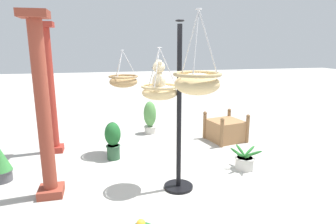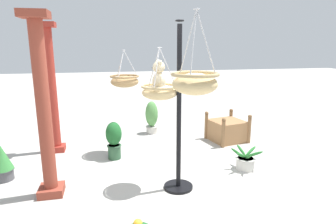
{
  "view_description": "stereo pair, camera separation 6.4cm",
  "coord_description": "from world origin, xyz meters",
  "px_view_note": "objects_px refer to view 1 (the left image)",
  "views": [
    {
      "loc": [
        -4.04,
        1.03,
        2.12
      ],
      "look_at": [
        -0.0,
        0.08,
        1.16
      ],
      "focal_mm": 30.88,
      "sensor_mm": 36.0,
      "label": 1
    },
    {
      "loc": [
        -4.06,
        0.96,
        2.12
      ],
      "look_at": [
        -0.0,
        0.08,
        1.16
      ],
      "focal_mm": 30.88,
      "sensor_mm": 36.0,
      "label": 2
    }
  ],
  "objects_px": {
    "hanging_basket_right_low": "(123,81)",
    "potted_plant_tall_leafy": "(244,161)",
    "hanging_basket_with_teddy": "(160,91)",
    "potted_plant_small_succulent": "(0,163)",
    "hanging_basket_left_high": "(197,82)",
    "display_pole_central": "(179,140)",
    "wooden_planter_box": "(225,129)",
    "teddy_bear": "(158,78)",
    "greenhouse_pillar_right": "(51,92)",
    "greenhouse_pillar_left": "(43,113)",
    "potted_plant_fern_front": "(113,139)",
    "potted_plant_flowering_red": "(150,117)"
  },
  "relations": [
    {
      "from": "hanging_basket_right_low",
      "to": "potted_plant_tall_leafy",
      "type": "xyz_separation_m",
      "value": [
        -1.28,
        -1.96,
        -1.3
      ]
    },
    {
      "from": "hanging_basket_with_teddy",
      "to": "potted_plant_tall_leafy",
      "type": "bearing_deg",
      "value": -80.49
    },
    {
      "from": "potted_plant_tall_leafy",
      "to": "potted_plant_small_succulent",
      "type": "relative_size",
      "value": 0.94
    },
    {
      "from": "hanging_basket_left_high",
      "to": "potted_plant_tall_leafy",
      "type": "distance_m",
      "value": 2.74
    },
    {
      "from": "display_pole_central",
      "to": "wooden_planter_box",
      "type": "bearing_deg",
      "value": -40.01
    },
    {
      "from": "display_pole_central",
      "to": "potted_plant_tall_leafy",
      "type": "bearing_deg",
      "value": -72.56
    },
    {
      "from": "teddy_bear",
      "to": "hanging_basket_left_high",
      "type": "height_order",
      "value": "hanging_basket_left_high"
    },
    {
      "from": "hanging_basket_with_teddy",
      "to": "hanging_basket_left_high",
      "type": "height_order",
      "value": "hanging_basket_left_high"
    },
    {
      "from": "greenhouse_pillar_right",
      "to": "wooden_planter_box",
      "type": "xyz_separation_m",
      "value": [
        -0.12,
        -3.67,
        -0.97
      ]
    },
    {
      "from": "greenhouse_pillar_left",
      "to": "potted_plant_fern_front",
      "type": "distance_m",
      "value": 1.74
    },
    {
      "from": "display_pole_central",
      "to": "potted_plant_flowering_red",
      "type": "relative_size",
      "value": 3.07
    },
    {
      "from": "wooden_planter_box",
      "to": "potted_plant_small_succulent",
      "type": "relative_size",
      "value": 1.49
    },
    {
      "from": "hanging_basket_left_high",
      "to": "potted_plant_fern_front",
      "type": "height_order",
      "value": "hanging_basket_left_high"
    },
    {
      "from": "teddy_bear",
      "to": "potted_plant_tall_leafy",
      "type": "distance_m",
      "value": 2.21
    },
    {
      "from": "hanging_basket_right_low",
      "to": "wooden_planter_box",
      "type": "xyz_separation_m",
      "value": [
        0.26,
        -2.28,
        -1.2
      ]
    },
    {
      "from": "display_pole_central",
      "to": "hanging_basket_right_low",
      "type": "relative_size",
      "value": 3.46
    },
    {
      "from": "potted_plant_flowering_red",
      "to": "potted_plant_tall_leafy",
      "type": "bearing_deg",
      "value": -153.12
    },
    {
      "from": "hanging_basket_right_low",
      "to": "potted_plant_small_succulent",
      "type": "relative_size",
      "value": 1.17
    },
    {
      "from": "greenhouse_pillar_left",
      "to": "potted_plant_tall_leafy",
      "type": "relative_size",
      "value": 4.52
    },
    {
      "from": "hanging_basket_left_high",
      "to": "display_pole_central",
      "type": "bearing_deg",
      "value": -7.49
    },
    {
      "from": "teddy_bear",
      "to": "potted_plant_fern_front",
      "type": "bearing_deg",
      "value": 26.86
    },
    {
      "from": "hanging_basket_with_teddy",
      "to": "potted_plant_fern_front",
      "type": "relative_size",
      "value": 1.03
    },
    {
      "from": "greenhouse_pillar_right",
      "to": "potted_plant_small_succulent",
      "type": "xyz_separation_m",
      "value": [
        -1.2,
        0.65,
        -0.92
      ]
    },
    {
      "from": "display_pole_central",
      "to": "potted_plant_small_succulent",
      "type": "height_order",
      "value": "display_pole_central"
    },
    {
      "from": "display_pole_central",
      "to": "potted_plant_tall_leafy",
      "type": "xyz_separation_m",
      "value": [
        0.41,
        -1.31,
        -0.61
      ]
    },
    {
      "from": "hanging_basket_with_teddy",
      "to": "teddy_bear",
      "type": "xyz_separation_m",
      "value": [
        0.0,
        0.02,
        0.2
      ]
    },
    {
      "from": "display_pole_central",
      "to": "hanging_basket_with_teddy",
      "type": "distance_m",
      "value": 0.76
    },
    {
      "from": "hanging_basket_with_teddy",
      "to": "greenhouse_pillar_right",
      "type": "bearing_deg",
      "value": 43.03
    },
    {
      "from": "hanging_basket_left_high",
      "to": "hanging_basket_right_low",
      "type": "relative_size",
      "value": 1.13
    },
    {
      "from": "hanging_basket_left_high",
      "to": "potted_plant_tall_leafy",
      "type": "height_order",
      "value": "hanging_basket_left_high"
    },
    {
      "from": "potted_plant_tall_leafy",
      "to": "potted_plant_flowering_red",
      "type": "bearing_deg",
      "value": 26.88
    },
    {
      "from": "potted_plant_flowering_red",
      "to": "potted_plant_fern_front",
      "type": "bearing_deg",
      "value": 147.08
    },
    {
      "from": "hanging_basket_with_teddy",
      "to": "potted_plant_tall_leafy",
      "type": "relative_size",
      "value": 1.31
    },
    {
      "from": "potted_plant_flowering_red",
      "to": "wooden_planter_box",
      "type": "bearing_deg",
      "value": -120.72
    },
    {
      "from": "potted_plant_fern_front",
      "to": "greenhouse_pillar_left",
      "type": "bearing_deg",
      "value": 141.44
    },
    {
      "from": "greenhouse_pillar_left",
      "to": "potted_plant_tall_leafy",
      "type": "height_order",
      "value": "greenhouse_pillar_left"
    },
    {
      "from": "teddy_bear",
      "to": "potted_plant_tall_leafy",
      "type": "xyz_separation_m",
      "value": [
        0.26,
        -1.58,
        -1.52
      ]
    },
    {
      "from": "hanging_basket_left_high",
      "to": "teddy_bear",
      "type": "bearing_deg",
      "value": 4.51
    },
    {
      "from": "hanging_basket_left_high",
      "to": "potted_plant_small_succulent",
      "type": "xyz_separation_m",
      "value": [
        2.1,
        2.52,
        -1.47
      ]
    },
    {
      "from": "hanging_basket_left_high",
      "to": "hanging_basket_right_low",
      "type": "xyz_separation_m",
      "value": [
        2.93,
        0.48,
        -0.32
      ]
    },
    {
      "from": "display_pole_central",
      "to": "hanging_basket_right_low",
      "type": "xyz_separation_m",
      "value": [
        1.69,
        0.65,
        0.69
      ]
    },
    {
      "from": "hanging_basket_right_low",
      "to": "wooden_planter_box",
      "type": "bearing_deg",
      "value": -83.59
    },
    {
      "from": "wooden_planter_box",
      "to": "potted_plant_tall_leafy",
      "type": "distance_m",
      "value": 1.57
    },
    {
      "from": "hanging_basket_with_teddy",
      "to": "potted_plant_flowering_red",
      "type": "xyz_separation_m",
      "value": [
        2.73,
        -0.31,
        -1.07
      ]
    },
    {
      "from": "display_pole_central",
      "to": "potted_plant_small_succulent",
      "type": "distance_m",
      "value": 2.86
    },
    {
      "from": "potted_plant_fern_front",
      "to": "potted_plant_flowering_red",
      "type": "bearing_deg",
      "value": -32.92
    },
    {
      "from": "hanging_basket_left_high",
      "to": "greenhouse_pillar_left",
      "type": "distance_m",
      "value": 2.29
    },
    {
      "from": "greenhouse_pillar_left",
      "to": "potted_plant_fern_front",
      "type": "height_order",
      "value": "greenhouse_pillar_left"
    },
    {
      "from": "teddy_bear",
      "to": "potted_plant_small_succulent",
      "type": "xyz_separation_m",
      "value": [
        0.71,
        2.41,
        -1.36
      ]
    },
    {
      "from": "potted_plant_flowering_red",
      "to": "teddy_bear",
      "type": "bearing_deg",
      "value": 173.15
    }
  ]
}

